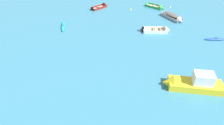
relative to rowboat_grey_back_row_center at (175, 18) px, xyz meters
The scene contains 9 objects.
rowboat_grey_back_row_center is the anchor object (origin of this frame).
kayak_turquoise_back_row_left 18.97m from the rowboat_grey_back_row_center, behind, with size 0.92×3.63×0.34m.
kayak_blue_midfield_right 7.99m from the rowboat_grey_back_row_center, 60.82° to the right, with size 3.28×0.70×0.31m.
motor_launch_yellow_far_left 16.68m from the rowboat_grey_back_row_center, 102.38° to the right, with size 6.39×2.88×2.37m.
rowboat_maroon_near_camera 13.93m from the rowboat_grey_back_row_center, 151.94° to the left, with size 3.49×2.97×1.06m.
rowboat_white_near_right 5.23m from the rowboat_grey_back_row_center, 130.72° to the right, with size 4.49×1.82×1.38m.
rowboat_green_back_row_right 5.28m from the rowboat_grey_back_row_center, 104.64° to the left, with size 3.80×3.52×1.29m.
mooring_buoy_between_boats_left 8.51m from the rowboat_grey_back_row_center, 144.22° to the left, with size 0.35×0.35×0.35m, color yellow.
mooring_buoy_midfield 5.59m from the rowboat_grey_back_row_center, 79.92° to the left, with size 0.31×0.31×0.31m, color silver.
Camera 1 is at (-1.34, 5.38, 14.97)m, focal length 31.37 mm.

